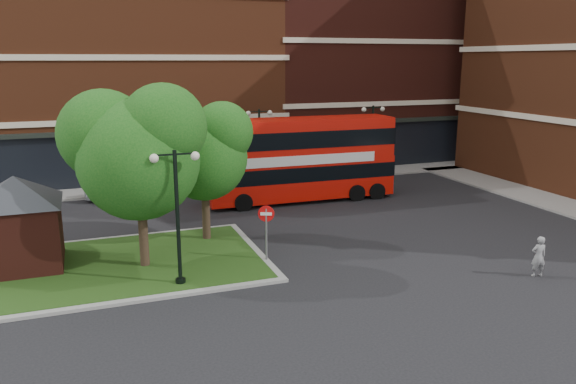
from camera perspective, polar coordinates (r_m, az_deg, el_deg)
name	(u,v)px	position (r m, az deg, el deg)	size (l,w,h in m)	color
ground	(322,269)	(22.26, 3.48, -7.82)	(120.00, 120.00, 0.00)	black
pavement_far	(222,183)	(37.32, -6.72, 0.94)	(44.00, 3.00, 0.12)	slate
terrace_far_left	(84,74)	(42.99, -20.06, 11.21)	(26.00, 12.00, 14.00)	brown
terrace_far_right	(362,59)	(48.47, 7.53, 13.23)	(18.00, 12.00, 16.00)	#471911
traffic_island	(105,267)	(23.38, -18.10, -7.25)	(12.60, 7.60, 0.15)	gray
kiosk	(17,213)	(23.82, -25.82, -1.89)	(6.51, 6.51, 3.60)	#471911
tree_island_west	(135,148)	(21.87, -15.27, 4.37)	(5.40, 4.71, 7.21)	#2D2116
tree_island_east	(202,148)	(24.81, -8.77, 4.42)	(4.46, 3.90, 6.29)	#2D2116
lamp_island	(177,211)	(20.09, -11.18, -1.92)	(1.72, 0.36, 5.00)	black
lamp_far_left	(259,144)	(35.44, -2.92, 4.91)	(1.72, 0.36, 5.00)	black
lamp_far_right	(372,138)	(38.56, 8.55, 5.47)	(1.72, 0.36, 5.00)	black
bus	(300,154)	(32.23, 1.23, 3.91)	(10.97, 2.72, 4.17)	red
woman	(539,256)	(23.25, 24.11, -6.00)	(0.58, 0.38, 1.58)	gray
car_silver	(121,187)	(34.32, -16.57, 0.47)	(1.66, 4.12, 1.40)	silver
car_white	(349,167)	(39.78, 6.17, 2.55)	(1.31, 3.76, 1.24)	silver
no_entry_sign	(266,222)	(22.44, -2.23, -3.08)	(0.62, 0.30, 2.37)	slate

